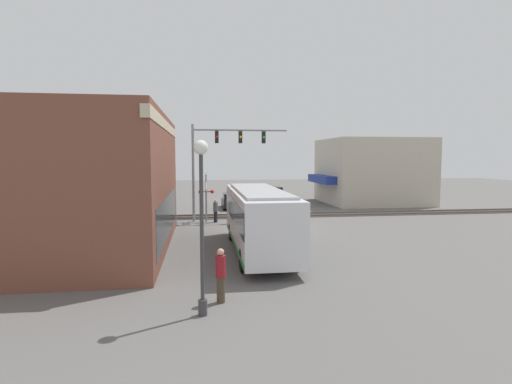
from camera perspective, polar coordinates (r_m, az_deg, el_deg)
ground_plane at (r=27.62m, az=4.18°, el=-5.22°), size 120.00×120.00×0.00m
brick_building at (r=23.12m, az=-25.00°, el=1.21°), size 14.46×10.10×7.10m
shop_building at (r=44.61m, az=16.16°, el=2.87°), size 9.40×11.15×6.82m
city_bus at (r=20.55m, az=0.32°, el=-3.66°), size 10.56×2.59×3.26m
traffic_signal_gantry at (r=30.51m, az=-4.99°, el=5.99°), size 0.42×7.27×7.36m
crossing_signal at (r=30.33m, az=-7.13°, el=0.04°), size 1.41×1.18×3.81m
streetlamp at (r=12.21m, az=-7.78°, el=-2.95°), size 0.44×0.44×5.40m
rail_track_near at (r=33.43m, az=2.04°, el=-3.38°), size 2.60×60.00×0.15m
parked_car_black at (r=38.20m, az=-3.47°, el=-1.34°), size 4.33×1.82×1.50m
parked_car_white at (r=46.15m, az=2.53°, el=-0.24°), size 4.28×1.82×1.52m
pedestrian_at_crossing at (r=30.18m, az=-5.80°, el=-2.68°), size 0.34×0.34×1.72m
pedestrian_by_lamp at (r=13.70m, az=-5.06°, el=-11.71°), size 0.34×0.34×1.85m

